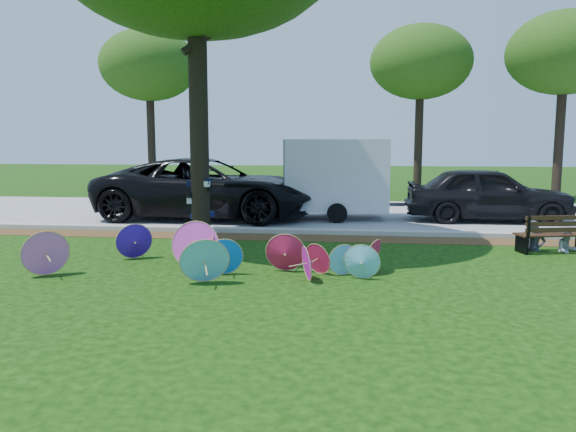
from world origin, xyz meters
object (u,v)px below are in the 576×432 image
Objects in this scene: park_bench at (552,233)px; person_right at (568,229)px; dark_pickup at (488,194)px; black_van at (207,189)px; parasol_pile at (219,252)px; person_left at (535,222)px; cargo_trailer at (335,174)px.

person_right reaches higher than park_bench.
park_bench is at bearing -176.05° from dark_pickup.
black_van is 4.24× the size of park_bench.
parasol_pile is at bearing -171.57° from park_bench.
parasol_pile is at bearing 139.05° from dark_pickup.
person_right is at bearing 9.33° from person_left.
dark_pickup is 4.76m from person_right.
parasol_pile is 4.16× the size of park_bench.
person_left is (-0.35, 0.05, 0.25)m from park_bench.
person_left is at bearing 23.20° from parasol_pile.
cargo_trailer is at bearing -82.49° from black_van.
person_right is (0.66, -4.70, -0.32)m from dark_pickup.
cargo_trailer is (1.89, 7.50, 1.01)m from parasol_pile.
parasol_pile is 7.08m from person_left.
parasol_pile is 7.72m from person_right.
parasol_pile is 1.37× the size of dark_pickup.
dark_pickup reaches higher than person_left.
park_bench is at bearing -50.15° from cargo_trailer.
cargo_trailer reaches higher than person_left.
person_left is at bearing 179.72° from dark_pickup.
park_bench is 0.37m from person_right.
dark_pickup is at bearing 48.86° from parasol_pile.
person_left reaches higher than park_bench.
park_bench is 0.43m from person_left.
dark_pickup is 4.78m from park_bench.
cargo_trailer reaches higher than parasol_pile.
parasol_pile is at bearing -147.47° from person_left.
black_van reaches higher than parasol_pile.
parasol_pile is 0.98× the size of black_van.
black_van is 1.39× the size of dark_pickup.
parasol_pile is 5.03× the size of person_left.
cargo_trailer is 6.95m from park_bench.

